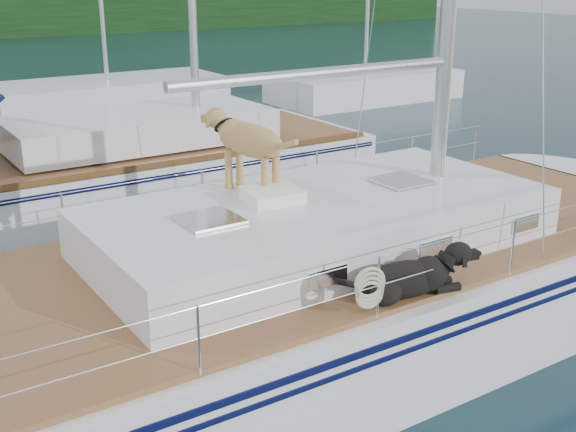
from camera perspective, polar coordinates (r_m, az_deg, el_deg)
ground at (r=8.46m, az=-2.14°, el=-11.29°), size 120.00×120.00×0.00m
main_sailboat at (r=8.19m, az=-1.63°, el=-7.01°), size 12.00×3.80×14.01m
neighbor_sailboat at (r=13.72m, az=-15.68°, el=2.87°), size 11.00×3.50×13.30m
bg_boat_center at (r=23.90m, az=-14.01°, el=9.21°), size 7.20×3.00×11.65m
bg_boat_east at (r=25.18m, az=6.09°, el=10.15°), size 6.40×3.00×11.65m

